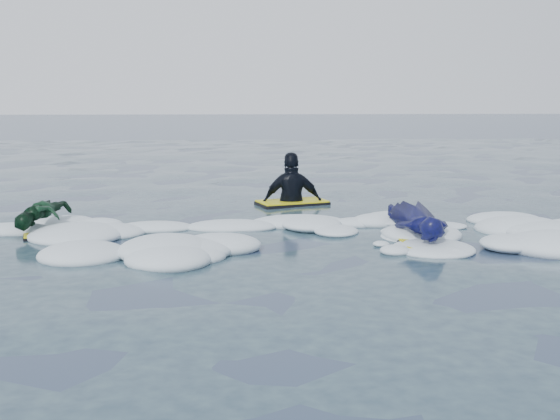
# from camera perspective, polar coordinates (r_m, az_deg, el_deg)

# --- Properties ---
(ground) EXTENTS (120.00, 120.00, 0.00)m
(ground) POSITION_cam_1_polar(r_m,az_deg,el_deg) (8.32, -4.34, -3.57)
(ground) COLOR #1A293F
(ground) RESTS_ON ground
(foam_band) EXTENTS (12.00, 3.10, 0.30)m
(foam_band) POSITION_cam_1_polar(r_m,az_deg,el_deg) (9.33, -4.26, -2.16)
(foam_band) COLOR silver
(foam_band) RESTS_ON ground
(prone_woman_unit) EXTENTS (0.66, 1.74, 0.45)m
(prone_woman_unit) POSITION_cam_1_polar(r_m,az_deg,el_deg) (9.13, 11.19, -1.08)
(prone_woman_unit) COLOR black
(prone_woman_unit) RESTS_ON ground
(prone_child_unit) EXTENTS (0.77, 1.22, 0.43)m
(prone_child_unit) POSITION_cam_1_polar(r_m,az_deg,el_deg) (10.00, -18.73, -0.57)
(prone_child_unit) COLOR black
(prone_child_unit) RESTS_ON ground
(waiting_rider_unit) EXTENTS (1.31, 0.98, 1.76)m
(waiting_rider_unit) POSITION_cam_1_polar(r_m,az_deg,el_deg) (11.86, 1.00, 0.49)
(waiting_rider_unit) COLOR black
(waiting_rider_unit) RESTS_ON ground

